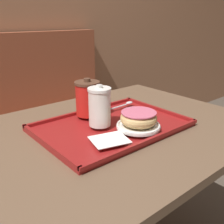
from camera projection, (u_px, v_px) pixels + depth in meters
name	position (u px, v px, depth m)	size (l,w,h in m)	color
cafe_table	(117.00, 161.00, 1.04)	(1.02, 0.80, 0.71)	brown
serving_tray	(112.00, 127.00, 0.96)	(0.52, 0.37, 0.02)	maroon
napkin_paper	(109.00, 140.00, 0.82)	(0.13, 0.12, 0.00)	white
coffee_cup_front	(100.00, 107.00, 0.91)	(0.08, 0.08, 0.15)	white
coffee_cup_rear	(88.00, 98.00, 1.01)	(0.10, 0.10, 0.14)	red
plate_with_chocolate_donut	(138.00, 126.00, 0.91)	(0.15, 0.15, 0.01)	white
donut_chocolate_glazed	(139.00, 118.00, 0.90)	(0.13, 0.13, 0.04)	#DBB270
spoon	(125.00, 104.00, 1.14)	(0.17, 0.02, 0.01)	silver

